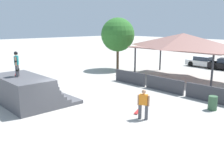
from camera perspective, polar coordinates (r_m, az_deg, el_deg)
The scene contains 11 objects.
ground_plane at distance 15.03m, azimuth -9.51°, elevation -6.02°, with size 160.00×160.00×0.00m, color #ADA8A0.
quarter_pipe_ramp at distance 16.76m, azimuth -18.73°, elevation -1.62°, with size 4.67×4.12×1.81m.
skater_on_deck at distance 16.43m, azimuth -20.98°, elevation 4.67°, with size 0.64×0.48×1.56m.
skateboard_on_deck at distance 16.97m, azimuth -20.91°, elevation 2.05°, with size 0.85×0.51×0.09m.
bystander_walking at distance 13.34m, azimuth 7.20°, elevation -4.32°, with size 0.63×0.39×1.64m.
skateboard_on_ground at distance 14.57m, azimuth 5.85°, elevation -6.28°, with size 0.50×0.78×0.09m.
barrier_fence at distance 19.33m, azimuth 11.82°, elevation -0.13°, with size 10.56×0.12×1.05m.
pavilion_shelter at distance 24.27m, azimuth 15.92°, elevation 9.37°, with size 9.48×4.88×4.21m.
tree_beside_pavilion at distance 28.08m, azimuth 1.32°, elevation 11.19°, with size 3.70×3.70×5.75m.
trash_bin at distance 15.98m, azimuth 22.02°, elevation -4.05°, with size 0.52×0.52×0.85m, color #385B3D.
parked_car_white at distance 32.06m, azimuth 20.21°, elevation 4.75°, with size 4.15×1.85×1.27m.
Camera 1 is at (12.00, -7.58, 4.93)m, focal length 40.00 mm.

